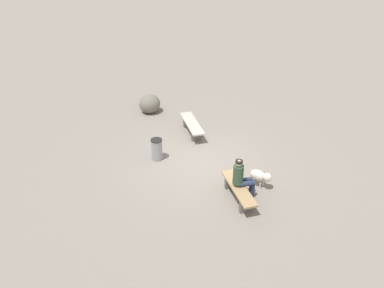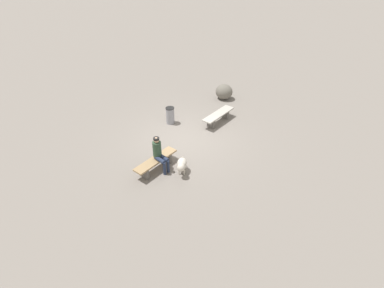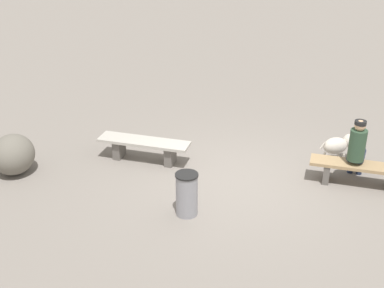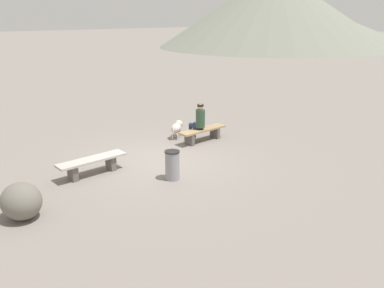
% 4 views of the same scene
% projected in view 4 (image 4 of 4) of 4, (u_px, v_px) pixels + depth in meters
% --- Properties ---
extents(ground, '(210.00, 210.00, 0.06)m').
position_uv_depth(ground, '(160.00, 161.00, 11.38)').
color(ground, gray).
extents(bench_left, '(1.86, 0.50, 0.45)m').
position_uv_depth(bench_left, '(92.00, 163.00, 10.25)').
color(bench_left, '#605B56').
rests_on(bench_left, ground).
extents(bench_right, '(1.80, 0.46, 0.43)m').
position_uv_depth(bench_right, '(203.00, 132.00, 13.01)').
color(bench_right, '#605B56').
rests_on(bench_right, ground).
extents(seated_person, '(0.37, 0.66, 1.28)m').
position_uv_depth(seated_person, '(198.00, 120.00, 12.89)').
color(seated_person, '#2D4733').
rests_on(seated_person, ground).
extents(dog, '(0.71, 0.59, 0.57)m').
position_uv_depth(dog, '(177.00, 127.00, 13.34)').
color(dog, beige).
rests_on(dog, ground).
extents(trash_bin, '(0.39, 0.39, 0.76)m').
position_uv_depth(trash_bin, '(172.00, 165.00, 9.95)').
color(trash_bin, gray).
rests_on(trash_bin, ground).
extents(boulder, '(0.93, 1.00, 0.78)m').
position_uv_depth(boulder, '(21.00, 201.00, 8.00)').
color(boulder, '#6B665B').
rests_on(boulder, ground).
extents(distant_peak_1, '(33.22, 33.22, 6.55)m').
position_uv_depth(distant_peak_1, '(290.00, 21.00, 55.38)').
color(distant_peak_1, gray).
rests_on(distant_peak_1, ground).
extents(distant_peak_3, '(30.46, 30.46, 9.72)m').
position_uv_depth(distant_peak_3, '(274.00, 9.00, 51.42)').
color(distant_peak_3, gray).
rests_on(distant_peak_3, ground).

